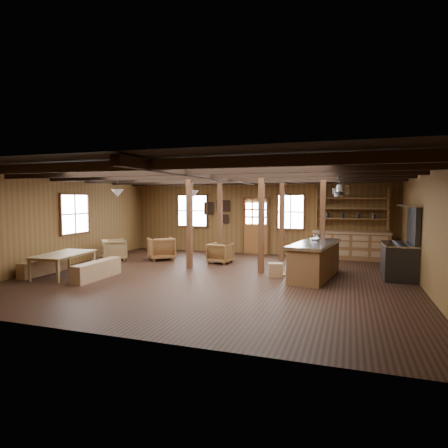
% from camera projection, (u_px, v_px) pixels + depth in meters
% --- Properties ---
extents(room, '(10.04, 9.04, 2.84)m').
position_uv_depth(room, '(216.00, 225.00, 9.85)').
color(room, black).
rests_on(room, ground).
extents(ceiling_joists, '(9.80, 8.82, 0.18)m').
position_uv_depth(ceiling_joists, '(218.00, 176.00, 9.93)').
color(ceiling_joists, black).
rests_on(ceiling_joists, ceiling).
extents(timber_posts, '(3.95, 2.35, 2.80)m').
position_uv_depth(timber_posts, '(254.00, 221.00, 11.65)').
color(timber_posts, '#422713').
rests_on(timber_posts, floor).
extents(back_door, '(1.02, 0.08, 2.15)m').
position_uv_depth(back_door, '(256.00, 231.00, 14.10)').
color(back_door, brown).
rests_on(back_door, floor).
extents(window_back_left, '(1.32, 0.06, 1.32)m').
position_uv_depth(window_back_left, '(192.00, 211.00, 14.88)').
color(window_back_left, white).
rests_on(window_back_left, wall_back).
extents(window_back_right, '(1.02, 0.06, 1.32)m').
position_uv_depth(window_back_right, '(291.00, 212.00, 13.64)').
color(window_back_right, white).
rests_on(window_back_right, wall_back).
extents(window_left, '(0.14, 1.24, 1.32)m').
position_uv_depth(window_left, '(75.00, 214.00, 11.90)').
color(window_left, white).
rests_on(window_left, wall_back).
extents(notice_boards, '(1.08, 0.03, 0.90)m').
position_uv_depth(notice_boards, '(218.00, 210.00, 14.53)').
color(notice_boards, white).
rests_on(notice_boards, wall_back).
extents(back_counter, '(2.55, 0.60, 2.45)m').
position_uv_depth(back_counter, '(351.00, 242.00, 12.80)').
color(back_counter, brown).
rests_on(back_counter, floor).
extents(pendant_lamps, '(1.86, 2.36, 0.66)m').
position_uv_depth(pendant_lamps, '(158.00, 193.00, 11.46)').
color(pendant_lamps, '#2F2F32').
rests_on(pendant_lamps, ceiling).
extents(pot_rack, '(0.41, 3.00, 0.43)m').
position_uv_depth(pot_rack, '(341.00, 190.00, 9.07)').
color(pot_rack, '#2F2F32').
rests_on(pot_rack, ceiling).
extents(kitchen_island, '(1.25, 2.61, 1.20)m').
position_uv_depth(kitchen_island, '(315.00, 260.00, 9.87)').
color(kitchen_island, brown).
rests_on(kitchen_island, floor).
extents(step_stool, '(0.49, 0.41, 0.38)m').
position_uv_depth(step_stool, '(275.00, 270.00, 9.98)').
color(step_stool, brown).
rests_on(step_stool, floor).
extents(commercial_range, '(0.80, 1.57, 1.93)m').
position_uv_depth(commercial_range, '(401.00, 254.00, 9.82)').
color(commercial_range, '#2F2F32').
rests_on(commercial_range, floor).
extents(dining_table, '(1.16, 1.86, 0.62)m').
position_uv_depth(dining_table, '(65.00, 265.00, 10.08)').
color(dining_table, olive).
rests_on(dining_table, floor).
extents(bench_wall, '(0.29, 1.53, 0.42)m').
position_uv_depth(bench_wall, '(43.00, 267.00, 10.32)').
color(bench_wall, brown).
rests_on(bench_wall, floor).
extents(bench_aisle, '(0.31, 1.67, 0.46)m').
position_uv_depth(bench_aisle, '(97.00, 270.00, 9.75)').
color(bench_aisle, brown).
rests_on(bench_aisle, floor).
extents(armchair_a, '(1.18, 1.18, 0.77)m').
position_uv_depth(armchair_a, '(161.00, 248.00, 12.76)').
color(armchair_a, brown).
rests_on(armchair_a, floor).
extents(armchair_b, '(0.78, 0.80, 0.65)m').
position_uv_depth(armchair_b, '(220.00, 253.00, 12.10)').
color(armchair_b, brown).
rests_on(armchair_b, floor).
extents(armchair_c, '(1.09, 1.09, 0.71)m').
position_uv_depth(armchair_c, '(114.00, 250.00, 12.68)').
color(armchair_c, olive).
rests_on(armchair_c, floor).
extents(counter_pot, '(0.27, 0.27, 0.16)m').
position_uv_depth(counter_pot, '(317.00, 237.00, 10.52)').
color(counter_pot, silver).
rests_on(counter_pot, kitchen_island).
extents(bowl, '(0.30, 0.30, 0.07)m').
position_uv_depth(bowl, '(315.00, 239.00, 10.28)').
color(bowl, silver).
rests_on(bowl, kitchen_island).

